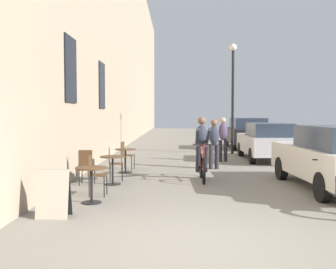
# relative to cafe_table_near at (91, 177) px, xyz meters

# --- Properties ---
(ground_plane) EXTENTS (88.00, 88.00, 0.00)m
(ground_plane) POSITION_rel_cafe_table_near_xyz_m (2.16, -2.55, -0.52)
(ground_plane) COLOR gray
(building_facade_left) EXTENTS (0.54, 68.00, 12.68)m
(building_facade_left) POSITION_rel_cafe_table_near_xyz_m (-1.29, 11.44, 5.82)
(building_facade_left) COLOR tan
(building_facade_left) RESTS_ON ground_plane
(cafe_table_near) EXTENTS (0.64, 0.64, 0.72)m
(cafe_table_near) POSITION_rel_cafe_table_near_xyz_m (0.00, 0.00, 0.00)
(cafe_table_near) COLOR black
(cafe_table_near) RESTS_ON ground_plane
(cafe_chair_near_toward_street) EXTENTS (0.38, 0.38, 0.89)m
(cafe_chair_near_toward_street) POSITION_rel_cafe_table_near_xyz_m (-0.08, 0.70, -0.00)
(cafe_chair_near_toward_street) COLOR black
(cafe_chair_near_toward_street) RESTS_ON ground_plane
(cafe_table_mid) EXTENTS (0.64, 0.64, 0.72)m
(cafe_table_mid) POSITION_rel_cafe_table_near_xyz_m (0.10, 2.10, 0.00)
(cafe_table_mid) COLOR black
(cafe_table_mid) RESTS_ON ground_plane
(cafe_chair_mid_toward_street) EXTENTS (0.39, 0.39, 0.89)m
(cafe_chair_mid_toward_street) POSITION_rel_cafe_table_near_xyz_m (-0.55, 2.02, -0.00)
(cafe_chair_mid_toward_street) COLOR black
(cafe_chair_mid_toward_street) RESTS_ON ground_plane
(cafe_chair_mid_toward_wall) EXTENTS (0.43, 0.43, 0.89)m
(cafe_chair_mid_toward_wall) POSITION_rel_cafe_table_near_xyz_m (0.03, 2.69, -0.00)
(cafe_chair_mid_toward_wall) COLOR black
(cafe_chair_mid_toward_wall) RESTS_ON ground_plane
(cafe_table_far) EXTENTS (0.64, 0.64, 0.72)m
(cafe_table_far) POSITION_rel_cafe_table_near_xyz_m (0.17, 4.20, 0.00)
(cafe_table_far) COLOR black
(cafe_table_far) RESTS_ON ground_plane
(cafe_chair_far_toward_street) EXTENTS (0.44, 0.44, 0.89)m
(cafe_chair_far_toward_street) POSITION_rel_cafe_table_near_xyz_m (0.09, 4.86, -0.00)
(cafe_chair_far_toward_street) COLOR black
(cafe_chair_far_toward_street) RESTS_ON ground_plane
(sandwich_board_sign) EXTENTS (0.55, 0.37, 0.84)m
(sandwich_board_sign) POSITION_rel_cafe_table_near_xyz_m (-0.42, -1.10, -0.11)
(sandwich_board_sign) COLOR black
(sandwich_board_sign) RESTS_ON ground_plane
(cyclist_on_bicycle) EXTENTS (0.52, 1.76, 1.74)m
(cyclist_on_bicycle) POSITION_rel_cafe_table_near_xyz_m (2.41, 2.88, 0.29)
(cyclist_on_bicycle) COLOR black
(cyclist_on_bicycle) RESTS_ON ground_plane
(pedestrian_near) EXTENTS (0.38, 0.30, 1.61)m
(pedestrian_near) POSITION_rel_cafe_table_near_xyz_m (2.94, 5.04, 0.39)
(pedestrian_near) COLOR #26262D
(pedestrian_near) RESTS_ON ground_plane
(pedestrian_mid) EXTENTS (0.34, 0.24, 1.65)m
(pedestrian_mid) POSITION_rel_cafe_table_near_xyz_m (3.48, 7.05, 0.41)
(pedestrian_mid) COLOR #26262D
(pedestrian_mid) RESTS_ON ground_plane
(street_lamp) EXTENTS (0.32, 0.32, 4.90)m
(street_lamp) POSITION_rel_cafe_table_near_xyz_m (4.26, 10.04, 2.59)
(street_lamp) COLOR black
(street_lamp) RESTS_ON ground_plane
(parked_car_nearest) EXTENTS (1.91, 4.31, 1.52)m
(parked_car_nearest) POSITION_rel_cafe_table_near_xyz_m (5.43, 1.46, 0.26)
(parked_car_nearest) COLOR beige
(parked_car_nearest) RESTS_ON ground_plane
(parked_car_second) EXTENTS (1.76, 4.08, 1.44)m
(parked_car_second) POSITION_rel_cafe_table_near_xyz_m (5.21, 7.51, 0.23)
(parked_car_second) COLOR #B7B7BC
(parked_car_second) RESTS_ON ground_plane
(parked_car_third) EXTENTS (1.92, 4.47, 1.58)m
(parked_car_third) POSITION_rel_cafe_table_near_xyz_m (5.39, 12.83, 0.30)
(parked_car_third) COLOR black
(parked_car_third) RESTS_ON ground_plane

